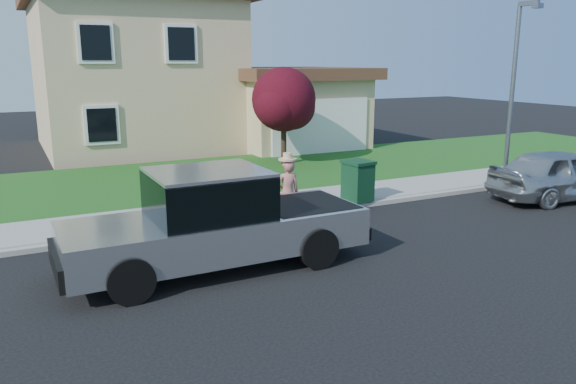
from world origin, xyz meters
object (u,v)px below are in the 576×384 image
object	(u,v)px
pickup_truck	(215,223)
street_lamp	(514,87)
ornamental_tree	(284,103)
woman	(288,192)
trash_bin	(358,180)
sedan	(563,174)

from	to	relation	value
pickup_truck	street_lamp	world-z (taller)	street_lamp
street_lamp	ornamental_tree	bearing A→B (deg)	112.74
woman	trash_bin	size ratio (longest dim) A/B	1.61
sedan	street_lamp	world-z (taller)	street_lamp
woman	ornamental_tree	bearing A→B (deg)	-109.39
woman	ornamental_tree	distance (m)	8.10
trash_bin	street_lamp	size ratio (longest dim) A/B	0.20
ornamental_tree	woman	bearing A→B (deg)	-115.93
ornamental_tree	street_lamp	bearing A→B (deg)	-59.66
sedan	street_lamp	xyz separation A→B (m)	(-0.76, 1.37, 2.45)
trash_bin	woman	bearing A→B (deg)	-167.99
ornamental_tree	pickup_truck	bearing A→B (deg)	-123.55
woman	trash_bin	world-z (taller)	woman
ornamental_tree	street_lamp	distance (m)	8.15
pickup_truck	sedan	distance (m)	10.89
ornamental_tree	trash_bin	size ratio (longest dim) A/B	3.25
sedan	ornamental_tree	bearing A→B (deg)	37.96
ornamental_tree	trash_bin	bearing A→B (deg)	-97.63
trash_bin	street_lamp	world-z (taller)	street_lamp
woman	ornamental_tree	world-z (taller)	ornamental_tree
street_lamp	sedan	bearing A→B (deg)	-68.44
ornamental_tree	sedan	bearing A→B (deg)	-59.85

